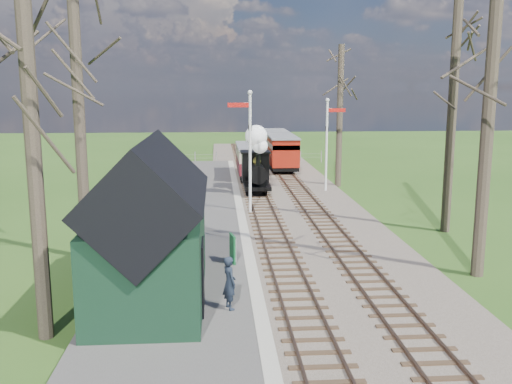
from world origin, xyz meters
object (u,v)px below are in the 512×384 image
at_px(locomotive, 256,163).
at_px(bench, 184,279).
at_px(semaphore_near, 249,143).
at_px(station_shed, 150,231).
at_px(coach, 250,159).
at_px(semaphore_far, 328,138).
at_px(person, 229,283).
at_px(red_carriage_b, 275,145).
at_px(sign_board, 233,249).
at_px(red_carriage_a, 282,152).

distance_m(locomotive, bench, 17.41).
bearing_deg(semaphore_near, station_shed, -106.38).
distance_m(coach, bench, 23.35).
height_order(semaphore_far, bench, semaphore_far).
xyz_separation_m(semaphore_far, bench, (-7.76, -17.48, -2.74)).
relative_size(locomotive, person, 2.65).
relative_size(locomotive, bench, 2.53).
bearing_deg(coach, red_carriage_b, 73.01).
relative_size(station_shed, sign_board, 6.19).
bearing_deg(station_shed, semaphore_far, 64.28).
bearing_deg(bench, sign_board, 61.71).
relative_size(semaphore_far, locomotive, 1.41).
bearing_deg(red_carriage_b, locomotive, -100.17).
distance_m(station_shed, coach, 24.02).
bearing_deg(red_carriage_b, bench, -100.73).
xyz_separation_m(coach, person, (-2.04, -24.49, -0.42)).
bearing_deg(bench, red_carriage_b, 79.27).
height_order(station_shed, red_carriage_a, station_shed).
bearing_deg(person, coach, -25.82).
bearing_deg(semaphore_far, coach, 127.94).
bearing_deg(sign_board, person, -92.85).
bearing_deg(person, station_shed, 47.63).
distance_m(red_carriage_b, person, 33.33).
bearing_deg(person, red_carriage_a, -30.64).
xyz_separation_m(station_shed, red_carriage_b, (6.90, 32.12, -0.75)).
relative_size(bench, person, 1.05).
bearing_deg(coach, bench, -98.34).
bearing_deg(coach, locomotive, -90.11).
bearing_deg(bench, semaphore_far, 66.06).
xyz_separation_m(red_carriage_b, bench, (-5.99, -31.60, -0.91)).
xyz_separation_m(red_carriage_a, person, (-4.64, -27.50, -0.56)).
relative_size(coach, sign_board, 6.36).
distance_m(semaphore_near, red_carriage_a, 15.15).
relative_size(semaphore_near, bench, 3.89).
bearing_deg(person, semaphore_near, -26.70).
bearing_deg(semaphore_near, semaphore_far, 49.40).
relative_size(station_shed, locomotive, 1.56).
xyz_separation_m(semaphore_near, bench, (-2.62, -11.48, -3.01)).
relative_size(coach, red_carriage_b, 1.25).
distance_m(sign_board, bench, 3.29).
height_order(semaphore_near, red_carriage_b, semaphore_near).
height_order(station_shed, semaphore_far, semaphore_far).
relative_size(coach, person, 4.24).
bearing_deg(person, bench, 22.78).
bearing_deg(semaphore_near, locomotive, 82.24).
height_order(red_carriage_a, red_carriage_b, same).
distance_m(locomotive, person, 18.57).
distance_m(semaphore_far, sign_board, 16.07).
relative_size(red_carriage_a, sign_board, 5.10).
bearing_deg(red_carriage_b, red_carriage_a, -90.00).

